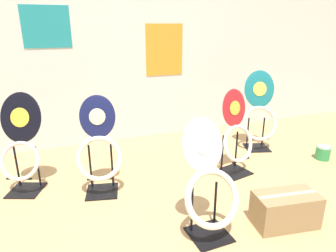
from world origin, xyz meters
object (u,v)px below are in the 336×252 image
at_px(toilet_seat_display_jazz_black, 21,144).
at_px(toilet_seat_display_navy_moon, 99,150).
at_px(toilet_seat_display_white_plain, 210,189).
at_px(paint_can, 323,152).
at_px(toilet_seat_display_crimson_swirl, 236,137).
at_px(toilet_seat_display_teal_sax, 259,113).
at_px(storage_box, 285,209).

relative_size(toilet_seat_display_jazz_black, toilet_seat_display_navy_moon, 1.01).
bearing_deg(toilet_seat_display_white_plain, paint_can, 20.75).
bearing_deg(paint_can, toilet_seat_display_jazz_black, 171.36).
bearing_deg(toilet_seat_display_crimson_swirl, paint_can, -4.15).
xyz_separation_m(toilet_seat_display_teal_sax, paint_can, (0.50, -0.55, -0.36)).
relative_size(toilet_seat_display_navy_moon, toilet_seat_display_teal_sax, 0.94).
bearing_deg(toilet_seat_display_teal_sax, toilet_seat_display_white_plain, -136.92).
bearing_deg(toilet_seat_display_crimson_swirl, toilet_seat_display_jazz_black, 168.87).
distance_m(toilet_seat_display_crimson_swirl, paint_can, 1.16).
distance_m(toilet_seat_display_white_plain, storage_box, 0.65).
distance_m(toilet_seat_display_white_plain, paint_can, 1.97).
distance_m(toilet_seat_display_jazz_black, storage_box, 2.28).
height_order(toilet_seat_display_teal_sax, paint_can, toilet_seat_display_teal_sax).
height_order(toilet_seat_display_jazz_black, storage_box, toilet_seat_display_jazz_black).
height_order(toilet_seat_display_jazz_black, toilet_seat_display_navy_moon, toilet_seat_display_jazz_black).
bearing_deg(toilet_seat_display_white_plain, toilet_seat_display_crimson_swirl, 47.45).
relative_size(toilet_seat_display_teal_sax, toilet_seat_display_white_plain, 1.11).
height_order(toilet_seat_display_crimson_swirl, paint_can, toilet_seat_display_crimson_swirl).
bearing_deg(toilet_seat_display_white_plain, toilet_seat_display_teal_sax, 43.08).
xyz_separation_m(toilet_seat_display_crimson_swirl, toilet_seat_display_navy_moon, (-1.34, 0.10, 0.02)).
bearing_deg(toilet_seat_display_white_plain, toilet_seat_display_jazz_black, 137.60).
bearing_deg(toilet_seat_display_crimson_swirl, storage_box, -97.19).
distance_m(toilet_seat_display_navy_moon, toilet_seat_display_white_plain, 1.07).
height_order(toilet_seat_display_teal_sax, storage_box, toilet_seat_display_teal_sax).
height_order(toilet_seat_display_crimson_swirl, toilet_seat_display_teal_sax, toilet_seat_display_teal_sax).
bearing_deg(toilet_seat_display_navy_moon, toilet_seat_display_crimson_swirl, -4.06).
distance_m(paint_can, storage_box, 1.46).
height_order(toilet_seat_display_crimson_swirl, toilet_seat_display_navy_moon, toilet_seat_display_navy_moon).
xyz_separation_m(toilet_seat_display_white_plain, paint_can, (1.82, 0.69, -0.29)).
height_order(toilet_seat_display_navy_moon, storage_box, toilet_seat_display_navy_moon).
relative_size(toilet_seat_display_navy_moon, paint_can, 5.48).
height_order(toilet_seat_display_jazz_black, paint_can, toilet_seat_display_jazz_black).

